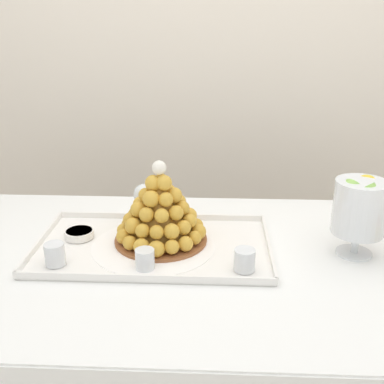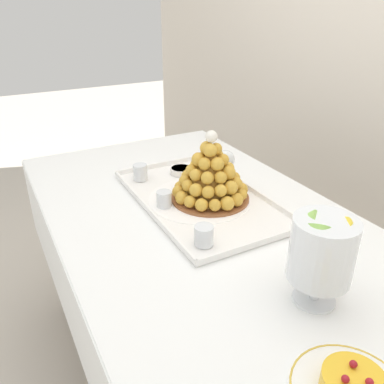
{
  "view_description": "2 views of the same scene",
  "coord_description": "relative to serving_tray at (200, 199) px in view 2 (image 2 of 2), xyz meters",
  "views": [
    {
      "loc": [
        -0.0,
        -1.15,
        1.4
      ],
      "look_at": [
        -0.06,
        0.02,
        0.96
      ],
      "focal_mm": 44.6,
      "sensor_mm": 36.0,
      "label": 1
    },
    {
      "loc": [
        0.88,
        -0.54,
        1.41
      ],
      "look_at": [
        -0.04,
        -0.05,
        0.89
      ],
      "focal_mm": 37.02,
      "sensor_mm": 36.0,
      "label": 2
    }
  ],
  "objects": [
    {
      "name": "serving_tray",
      "position": [
        0.0,
        0.0,
        0.0
      ],
      "size": [
        0.65,
        0.39,
        0.02
      ],
      "color": "white",
      "rests_on": "buffet_table"
    },
    {
      "name": "croquembouche",
      "position": [
        0.02,
        0.03,
        0.09
      ],
      "size": [
        0.26,
        0.26,
        0.24
      ],
      "color": "brown",
      "rests_on": "serving_tray"
    },
    {
      "name": "macaron_goblet",
      "position": [
        0.55,
        -0.01,
        0.13
      ],
      "size": [
        0.14,
        0.14,
        0.23
      ],
      "color": "white",
      "rests_on": "buffet_table"
    },
    {
      "name": "wine_glass",
      "position": [
        -0.04,
        0.13,
        0.1
      ],
      "size": [
        0.07,
        0.07,
        0.14
      ],
      "color": "silver",
      "rests_on": "buffet_table"
    },
    {
      "name": "dessert_cup_mid_left",
      "position": [
        -0.01,
        -0.13,
        0.03
      ],
      "size": [
        0.05,
        0.05,
        0.05
      ],
      "color": "silver",
      "rests_on": "serving_tray"
    },
    {
      "name": "creme_brulee_ramekin",
      "position": [
        -0.22,
        0.04,
        0.01
      ],
      "size": [
        0.08,
        0.08,
        0.02
      ],
      "color": "white",
      "rests_on": "serving_tray"
    },
    {
      "name": "dessert_cup_left",
      "position": [
        -0.24,
        -0.12,
        0.03
      ],
      "size": [
        0.05,
        0.05,
        0.06
      ],
      "color": "silver",
      "rests_on": "serving_tray"
    },
    {
      "name": "dessert_cup_centre",
      "position": [
        0.25,
        -0.12,
        0.03
      ],
      "size": [
        0.05,
        0.05,
        0.06
      ],
      "color": "silver",
      "rests_on": "serving_tray"
    },
    {
      "name": "buffet_table",
      "position": [
        0.17,
        -0.04,
        -0.1
      ],
      "size": [
        1.7,
        0.89,
        0.78
      ],
      "color": "brown",
      "rests_on": "ground_plane"
    }
  ]
}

